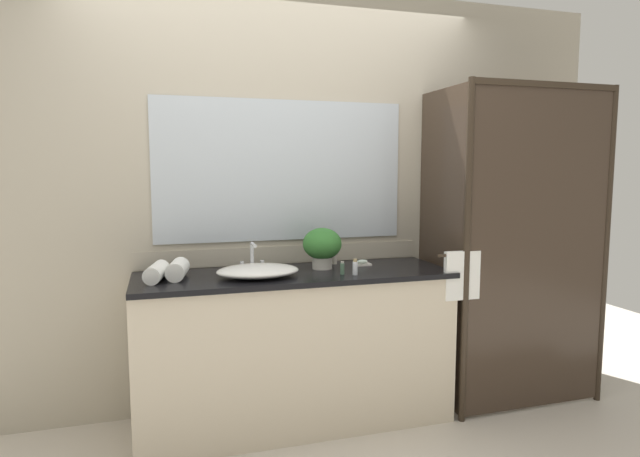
% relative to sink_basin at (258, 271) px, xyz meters
% --- Properties ---
extents(ground_plane, '(8.00, 8.00, 0.00)m').
position_rel_sink_basin_xyz_m(ground_plane, '(0.23, 0.06, -0.93)').
color(ground_plane, beige).
extents(wall_back_with_mirror, '(4.40, 0.06, 2.60)m').
position_rel_sink_basin_xyz_m(wall_back_with_mirror, '(0.23, 0.40, 0.37)').
color(wall_back_with_mirror, '#B2A893').
rests_on(wall_back_with_mirror, ground_plane).
extents(vanity_cabinet, '(1.80, 0.58, 0.90)m').
position_rel_sink_basin_xyz_m(vanity_cabinet, '(0.23, 0.07, -0.48)').
color(vanity_cabinet, beige).
rests_on(vanity_cabinet, ground_plane).
extents(shower_enclosure, '(1.20, 0.59, 2.00)m').
position_rel_sink_basin_xyz_m(shower_enclosure, '(1.50, -0.13, 0.09)').
color(shower_enclosure, '#2D2319').
rests_on(shower_enclosure, ground_plane).
extents(sink_basin, '(0.46, 0.33, 0.07)m').
position_rel_sink_basin_xyz_m(sink_basin, '(0.00, 0.00, 0.00)').
color(sink_basin, white).
rests_on(sink_basin, vanity_cabinet).
extents(faucet, '(0.17, 0.14, 0.17)m').
position_rel_sink_basin_xyz_m(faucet, '(0.00, 0.18, 0.02)').
color(faucet, silver).
rests_on(faucet, vanity_cabinet).
extents(potted_plant, '(0.23, 0.23, 0.24)m').
position_rel_sink_basin_xyz_m(potted_plant, '(0.41, 0.13, 0.11)').
color(potted_plant, beige).
rests_on(potted_plant, vanity_cabinet).
extents(soap_dish, '(0.10, 0.07, 0.04)m').
position_rel_sink_basin_xyz_m(soap_dish, '(0.68, 0.16, -0.02)').
color(soap_dish, silver).
rests_on(soap_dish, vanity_cabinet).
extents(amenity_bottle_conditioner, '(0.02, 0.02, 0.07)m').
position_rel_sink_basin_xyz_m(amenity_bottle_conditioner, '(0.47, -0.07, 0.00)').
color(amenity_bottle_conditioner, '#4C7056').
rests_on(amenity_bottle_conditioner, vanity_cabinet).
extents(amenity_bottle_lotion, '(0.03, 0.03, 0.08)m').
position_rel_sink_basin_xyz_m(amenity_bottle_lotion, '(0.53, 0.26, 0.00)').
color(amenity_bottle_lotion, silver).
rests_on(amenity_bottle_lotion, vanity_cabinet).
extents(amenity_bottle_shampoo, '(0.03, 0.03, 0.09)m').
position_rel_sink_basin_xyz_m(amenity_bottle_shampoo, '(0.53, -0.11, 0.01)').
color(amenity_bottle_shampoo, silver).
rests_on(amenity_bottle_shampoo, vanity_cabinet).
extents(rolled_towel_near_edge, '(0.14, 0.27, 0.09)m').
position_rel_sink_basin_xyz_m(rolled_towel_near_edge, '(-0.53, 0.06, 0.01)').
color(rolled_towel_near_edge, white).
rests_on(rolled_towel_near_edge, vanity_cabinet).
extents(rolled_towel_middle, '(0.14, 0.24, 0.10)m').
position_rel_sink_basin_xyz_m(rolled_towel_middle, '(-0.42, 0.08, 0.02)').
color(rolled_towel_middle, white).
rests_on(rolled_towel_middle, vanity_cabinet).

